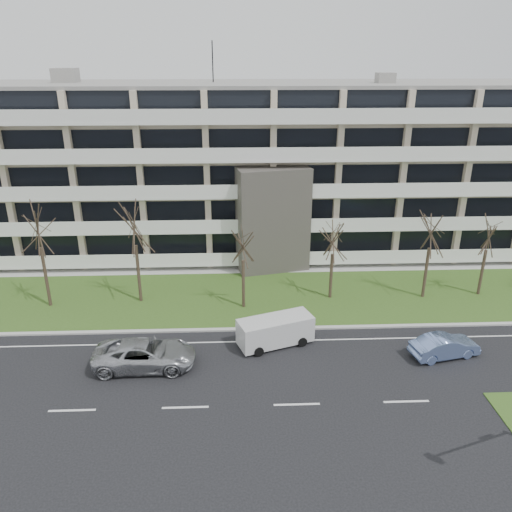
{
  "coord_description": "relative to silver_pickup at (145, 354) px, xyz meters",
  "views": [
    {
      "loc": [
        -3.1,
        -21.88,
        17.52
      ],
      "look_at": [
        -1.79,
        10.0,
        4.67
      ],
      "focal_mm": 35.0,
      "sensor_mm": 36.0,
      "label": 1
    }
  ],
  "objects": [
    {
      "name": "tree_3",
      "position": [
        6.07,
        7.45,
        4.4
      ],
      "size": [
        3.37,
        3.37,
        6.75
      ],
      "color": "#382B21",
      "rests_on": "ground"
    },
    {
      "name": "tree_6",
      "position": [
        24.6,
        8.81,
        4.37
      ],
      "size": [
        3.36,
        3.36,
        6.72
      ],
      "color": "#382B21",
      "rests_on": "ground"
    },
    {
      "name": "silver_pickup",
      "position": [
        0.0,
        0.0,
        0.0
      ],
      "size": [
        6.11,
        2.87,
        1.69
      ],
      "primitive_type": "imported",
      "rotation": [
        0.0,
        0.0,
        1.58
      ],
      "color": "#AFB1B6",
      "rests_on": "ground"
    },
    {
      "name": "tree_1",
      "position": [
        -8.45,
        8.23,
        5.69
      ],
      "size": [
        4.2,
        4.2,
        8.4
      ],
      "color": "#382B21",
      "rests_on": "ground"
    },
    {
      "name": "sidewalk",
      "position": [
        8.74,
        14.57,
        -0.8
      ],
      "size": [
        90.0,
        2.0,
        0.08
      ],
      "primitive_type": "cube",
      "color": "#B2B2AD",
      "rests_on": "ground"
    },
    {
      "name": "ground",
      "position": [
        8.74,
        -3.93,
        -0.84
      ],
      "size": [
        160.0,
        160.0,
        0.0
      ],
      "primitive_type": "plane",
      "color": "black",
      "rests_on": "ground"
    },
    {
      "name": "apartment_building",
      "position": [
        8.73,
        21.39,
        6.77
      ],
      "size": [
        60.5,
        15.1,
        18.75
      ],
      "color": "beige",
      "rests_on": "ground"
    },
    {
      "name": "tree_4",
      "position": [
        12.81,
        8.71,
        4.22
      ],
      "size": [
        3.26,
        3.26,
        6.52
      ],
      "color": "#382B21",
      "rests_on": "ground"
    },
    {
      "name": "tree_2",
      "position": [
        -1.78,
        8.73,
        5.52
      ],
      "size": [
        4.09,
        4.09,
        8.19
      ],
      "color": "#382B21",
      "rests_on": "ground"
    },
    {
      "name": "white_van",
      "position": [
        8.1,
        2.22,
        0.28
      ],
      "size": [
        5.15,
        3.3,
        1.88
      ],
      "rotation": [
        0.0,
        0.0,
        0.34
      ],
      "color": "silver",
      "rests_on": "ground"
    },
    {
      "name": "blue_sedan",
      "position": [
        18.47,
        0.36,
        -0.13
      ],
      "size": [
        4.56,
        2.45,
        1.43
      ],
      "primitive_type": "imported",
      "rotation": [
        0.0,
        0.0,
        1.8
      ],
      "color": "#7A94D3",
      "rests_on": "ground"
    },
    {
      "name": "tree_5",
      "position": [
        20.06,
        8.52,
        4.86
      ],
      "size": [
        3.67,
        3.67,
        7.34
      ],
      "color": "#382B21",
      "rests_on": "ground"
    },
    {
      "name": "lane_edge_line",
      "position": [
        8.74,
        2.57,
        -0.84
      ],
      "size": [
        90.0,
        0.12,
        0.01
      ],
      "primitive_type": "cube",
      "color": "white",
      "rests_on": "ground"
    },
    {
      "name": "grass_verge",
      "position": [
        8.74,
        9.07,
        -0.81
      ],
      "size": [
        90.0,
        10.0,
        0.06
      ],
      "primitive_type": "cube",
      "color": "#35521B",
      "rests_on": "ground"
    },
    {
      "name": "curb",
      "position": [
        8.74,
        4.07,
        -0.78
      ],
      "size": [
        90.0,
        0.35,
        0.12
      ],
      "primitive_type": "cube",
      "color": "#B2B2AD",
      "rests_on": "ground"
    }
  ]
}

